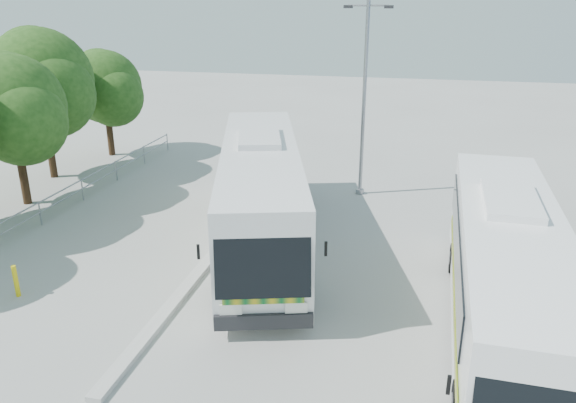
% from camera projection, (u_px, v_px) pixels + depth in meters
% --- Properties ---
extents(ground, '(100.00, 100.00, 0.00)m').
position_uv_depth(ground, '(263.00, 288.00, 17.61)').
color(ground, '#A1A19C').
rests_on(ground, ground).
extents(kerb_divider, '(0.40, 16.00, 0.15)m').
position_uv_depth(kerb_divider, '(215.00, 252.00, 19.90)').
color(kerb_divider, '#B2B2AD').
rests_on(kerb_divider, ground).
extents(railing, '(0.06, 22.00, 1.00)m').
position_uv_depth(railing, '(55.00, 199.00, 23.12)').
color(railing, gray).
rests_on(railing, ground).
extents(tree_far_c, '(4.97, 4.69, 6.49)m').
position_uv_depth(tree_far_c, '(13.00, 108.00, 23.37)').
color(tree_far_c, '#382314').
rests_on(tree_far_c, ground).
extents(tree_far_d, '(5.62, 5.30, 7.33)m').
position_uv_depth(tree_far_d, '(42.00, 81.00, 26.81)').
color(tree_far_d, '#382314').
rests_on(tree_far_d, ground).
extents(tree_far_e, '(4.54, 4.28, 5.92)m').
position_uv_depth(tree_far_e, '(106.00, 87.00, 31.11)').
color(tree_far_e, '#382314').
rests_on(tree_far_e, ground).
extents(coach_main, '(6.12, 13.26, 3.62)m').
position_uv_depth(coach_main, '(261.00, 191.00, 20.26)').
color(coach_main, silver).
rests_on(coach_main, ground).
extents(coach_adjacent, '(2.93, 12.31, 3.39)m').
position_uv_depth(coach_adjacent, '(506.00, 272.00, 14.62)').
color(coach_adjacent, white).
rests_on(coach_adjacent, ground).
extents(lamppost, '(2.07, 0.34, 8.48)m').
position_uv_depth(lamppost, '(364.00, 92.00, 24.47)').
color(lamppost, gray).
rests_on(lamppost, ground).
extents(bollard, '(0.17, 0.17, 1.02)m').
position_uv_depth(bollard, '(16.00, 281.00, 16.97)').
color(bollard, '#D7BC0C').
rests_on(bollard, ground).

